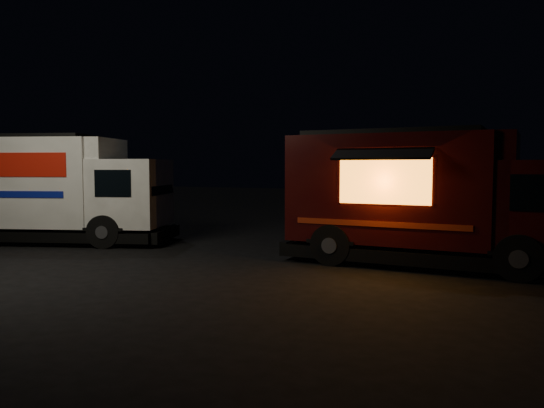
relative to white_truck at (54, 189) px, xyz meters
The scene contains 3 objects.
ground 5.10m from the white_truck, 11.55° to the right, with size 80.00×80.00×0.00m, color black.
white_truck is the anchor object (origin of this frame).
red_truck 10.74m from the white_truck, ahead, with size 6.59×2.43×3.07m, color #360B09, non-canonical shape.
Camera 1 is at (7.33, -10.92, 2.23)m, focal length 35.00 mm.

